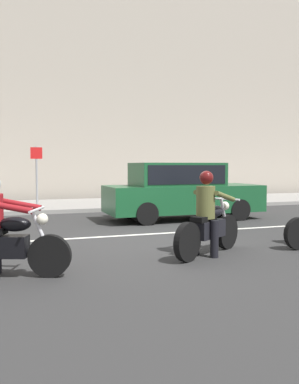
{
  "coord_description": "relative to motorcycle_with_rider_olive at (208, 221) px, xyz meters",
  "views": [
    {
      "loc": [
        -2.95,
        -8.29,
        1.65
      ],
      "look_at": [
        -0.16,
        -0.35,
        1.1
      ],
      "focal_mm": 38.44,
      "sensor_mm": 36.0,
      "label": 1
    }
  ],
  "objects": [
    {
      "name": "ground_plane",
      "position": [
        -0.54,
        1.6,
        -0.63
      ],
      "size": [
        80.0,
        80.0,
        0.0
      ],
      "primitive_type": "plane",
      "color": "#2C2C2C"
    },
    {
      "name": "building_facade",
      "position": [
        -0.54,
        13.0,
        6.29
      ],
      "size": [
        40.0,
        1.4,
        13.85
      ],
      "primitive_type": "cube",
      "color": "#A89E8E",
      "rests_on": "ground_plane"
    },
    {
      "name": "lane_marking_stripe",
      "position": [
        -0.73,
        2.5,
        -0.63
      ],
      "size": [
        18.0,
        0.14,
        0.01
      ],
      "primitive_type": "cube",
      "color": "silver",
      "rests_on": "ground_plane"
    },
    {
      "name": "parked_sedan_forest_green",
      "position": [
        1.52,
        4.73,
        0.25
      ],
      "size": [
        4.73,
        1.82,
        1.72
      ],
      "color": "#164C28",
      "rests_on": "ground_plane"
    },
    {
      "name": "sidewalk_slab",
      "position": [
        -0.54,
        9.6,
        -0.56
      ],
      "size": [
        40.0,
        4.4,
        0.14
      ],
      "primitive_type": "cube",
      "color": "gray",
      "rests_on": "ground_plane"
    },
    {
      "name": "motorcycle_with_rider_olive",
      "position": [
        0.0,
        0.0,
        0.0
      ],
      "size": [
        1.83,
        1.2,
        1.55
      ],
      "color": "black",
      "rests_on": "ground_plane"
    },
    {
      "name": "street_sign_post",
      "position": [
        -2.36,
        9.63,
        0.87
      ],
      "size": [
        0.44,
        0.08,
        2.22
      ],
      "color": "gray",
      "rests_on": "sidewalk_slab"
    }
  ]
}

